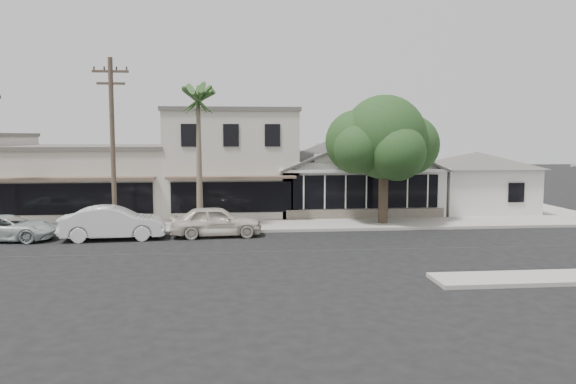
{
  "coord_description": "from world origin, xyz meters",
  "views": [
    {
      "loc": [
        -2.96,
        -24.2,
        5.1
      ],
      "look_at": [
        0.06,
        6.0,
        2.02
      ],
      "focal_mm": 35.0,
      "sensor_mm": 36.0,
      "label": 1
    }
  ],
  "objects": [
    {
      "name": "shade_tree",
      "position": [
        5.52,
        6.95,
        4.85
      ],
      "size": [
        6.63,
        6.0,
        7.36
      ],
      "rotation": [
        0.0,
        0.0,
        -0.13
      ],
      "color": "#4F4130",
      "rests_on": "ground"
    },
    {
      "name": "ground",
      "position": [
        0.0,
        0.0,
        0.0
      ],
      "size": [
        140.0,
        140.0,
        0.0
      ],
      "primitive_type": "plane",
      "color": "black",
      "rests_on": "ground"
    },
    {
      "name": "car_0",
      "position": [
        -3.78,
        4.03,
        0.78
      ],
      "size": [
        4.67,
        2.12,
        1.56
      ],
      "primitive_type": "imported",
      "rotation": [
        0.0,
        0.0,
        1.63
      ],
      "color": "beige",
      "rests_on": "ground"
    },
    {
      "name": "utility_pole",
      "position": [
        -9.0,
        5.2,
        4.79
      ],
      "size": [
        1.8,
        0.24,
        9.0
      ],
      "color": "brown",
      "rests_on": "ground"
    },
    {
      "name": "car_1",
      "position": [
        -8.78,
        3.7,
        0.82
      ],
      "size": [
        5.1,
        2.1,
        1.64
      ],
      "primitive_type": "imported",
      "rotation": [
        0.0,
        0.0,
        1.64
      ],
      "color": "silver",
      "rests_on": "ground"
    },
    {
      "name": "side_cottage",
      "position": [
        13.2,
        11.5,
        1.5
      ],
      "size": [
        6.0,
        6.0,
        3.0
      ],
      "primitive_type": "cube",
      "color": "white",
      "rests_on": "ground"
    },
    {
      "name": "sidewalk_north",
      "position": [
        -8.0,
        6.75,
        0.07
      ],
      "size": [
        90.0,
        3.5,
        0.15
      ],
      "primitive_type": "cube",
      "color": "#9E9991",
      "rests_on": "ground"
    },
    {
      "name": "car_2",
      "position": [
        -13.78,
        3.86,
        0.62
      ],
      "size": [
        4.61,
        2.39,
        1.24
      ],
      "primitive_type": "imported",
      "rotation": [
        0.0,
        0.0,
        1.5
      ],
      "color": "#B4C2BE",
      "rests_on": "ground"
    },
    {
      "name": "palm_east",
      "position": [
        -4.68,
        5.61,
        6.96
      ],
      "size": [
        3.23,
        3.23,
        8.11
      ],
      "color": "#726651",
      "rests_on": "ground"
    },
    {
      "name": "corner_shop",
      "position": [
        5.0,
        12.47,
        2.62
      ],
      "size": [
        10.4,
        8.6,
        5.1
      ],
      "color": "white",
      "rests_on": "ground"
    },
    {
      "name": "row_building_near",
      "position": [
        -3.0,
        13.5,
        3.25
      ],
      "size": [
        8.0,
        10.0,
        6.5
      ],
      "primitive_type": "cube",
      "color": "beige",
      "rests_on": "ground"
    },
    {
      "name": "row_building_midnear",
      "position": [
        -12.0,
        13.5,
        2.1
      ],
      "size": [
        10.0,
        10.0,
        4.2
      ],
      "primitive_type": "cube",
      "color": "#BAB5A7",
      "rests_on": "ground"
    }
  ]
}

